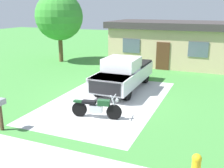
# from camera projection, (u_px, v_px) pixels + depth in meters

# --- Properties ---
(ground_plane) EXTENTS (80.00, 80.00, 0.00)m
(ground_plane) POSITION_uv_depth(u_px,v_px,m) (108.00, 100.00, 13.81)
(ground_plane) COLOR #42883C
(driveway_pad) EXTENTS (5.24, 8.84, 0.01)m
(driveway_pad) POSITION_uv_depth(u_px,v_px,m) (108.00, 100.00, 13.81)
(driveway_pad) COLOR #B9B9B9
(driveway_pad) RESTS_ON ground
(sidewalk_strip) EXTENTS (36.00, 1.80, 0.01)m
(sidewalk_strip) POSITION_uv_depth(u_px,v_px,m) (33.00, 158.00, 8.48)
(sidewalk_strip) COLOR beige
(sidewalk_strip) RESTS_ON ground
(motorcycle) EXTENTS (2.20, 0.76, 1.09)m
(motorcycle) POSITION_uv_depth(u_px,v_px,m) (97.00, 108.00, 11.47)
(motorcycle) COLOR black
(motorcycle) RESTS_ON ground
(pickup_truck) EXTENTS (2.01, 5.63, 1.90)m
(pickup_truck) POSITION_uv_depth(u_px,v_px,m) (124.00, 73.00, 15.55)
(pickup_truck) COLOR black
(pickup_truck) RESTS_ON ground
(mailbox) EXTENTS (0.26, 0.48, 1.26)m
(mailbox) POSITION_uv_depth(u_px,v_px,m) (0.00, 107.00, 10.18)
(mailbox) COLOR #4C3823
(mailbox) RESTS_ON ground
(shade_tree) EXTENTS (4.02, 4.02, 5.88)m
(shade_tree) POSITION_uv_depth(u_px,v_px,m) (59.00, 16.00, 22.55)
(shade_tree) COLOR brown
(shade_tree) RESTS_ON ground
(neighbor_house) EXTENTS (9.60, 5.60, 3.50)m
(neighbor_house) POSITION_uv_depth(u_px,v_px,m) (170.00, 42.00, 22.24)
(neighbor_house) COLOR tan
(neighbor_house) RESTS_ON ground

